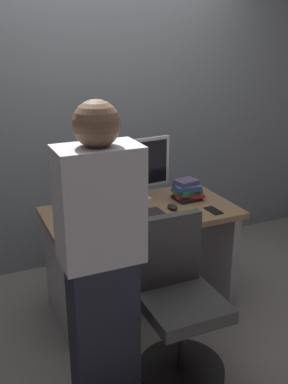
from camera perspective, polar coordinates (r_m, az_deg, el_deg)
ground_plane at (r=3.41m, az=-0.35°, el=-14.21°), size 9.00×9.00×0.00m
wall_back at (r=3.69m, az=-6.19°, el=13.38°), size 6.40×0.10×3.00m
desk at (r=3.15m, az=-0.37°, el=-6.47°), size 1.32×0.71×0.76m
office_chair at (r=2.63m, az=4.47°, el=-14.40°), size 0.52×0.52×0.94m
person_at_desk at (r=2.22m, az=-5.54°, el=-8.94°), size 0.40×0.24×1.64m
monitor at (r=3.14m, az=-0.98°, el=3.29°), size 0.54×0.16×0.46m
keyboard at (r=2.92m, az=-1.49°, el=-3.19°), size 0.43×0.14×0.02m
mouse at (r=3.07m, az=3.70°, el=-1.93°), size 0.06×0.10×0.03m
cup_near_keyboard at (r=2.84m, az=-8.83°, el=-3.33°), size 0.08×0.08×0.09m
cup_by_monitor at (r=2.99m, az=-8.76°, el=-2.20°), size 0.07×0.07×0.08m
book_stack at (r=3.24m, az=5.60°, el=0.22°), size 0.24×0.19×0.15m
cell_phone at (r=3.07m, az=9.01°, el=-2.38°), size 0.07×0.15×0.01m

